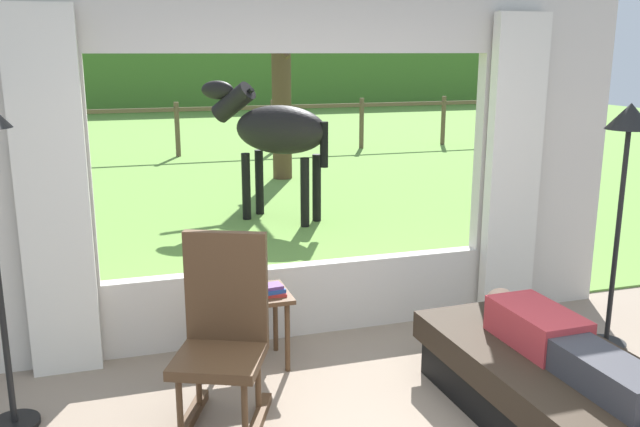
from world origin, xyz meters
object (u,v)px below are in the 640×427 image
object	(u,v)px
book_stack	(271,290)
horse	(275,131)
recliner_sofa	(548,386)
side_table	(257,306)
pasture_tree	(281,83)
potted_plant	(242,266)
rocking_chair	(223,334)
floor_lamp_right	(626,153)
reclining_person	(558,341)

from	to	relation	value
book_stack	horse	xyz separation A→B (m)	(1.00, 3.98, 0.60)
recliner_sofa	horse	bearing A→B (deg)	92.69
side_table	pasture_tree	size ratio (longest dim) A/B	0.14
potted_plant	horse	size ratio (longest dim) A/B	0.18
rocking_chair	horse	size ratio (longest dim) A/B	0.65
book_stack	pasture_tree	world-z (taller)	pasture_tree
potted_plant	floor_lamp_right	bearing A→B (deg)	-11.74
side_table	floor_lamp_right	bearing A→B (deg)	-10.79
side_table	book_stack	xyz separation A→B (m)	(0.09, -0.07, 0.13)
side_table	potted_plant	size ratio (longest dim) A/B	1.63
horse	rocking_chair	bearing A→B (deg)	-153.55
floor_lamp_right	book_stack	bearing A→B (deg)	170.31
recliner_sofa	book_stack	world-z (taller)	book_stack
rocking_chair	pasture_tree	xyz separation A→B (m)	(2.20, 7.33, 1.07)
floor_lamp_right	horse	bearing A→B (deg)	108.05
recliner_sofa	reclining_person	xyz separation A→B (m)	(0.00, -0.05, 0.30)
floor_lamp_right	potted_plant	bearing A→B (deg)	168.26
reclining_person	floor_lamp_right	xyz separation A→B (m)	(1.06, 0.80, 0.91)
reclining_person	floor_lamp_right	bearing A→B (deg)	35.69
floor_lamp_right	pasture_tree	size ratio (longest dim) A/B	0.49
reclining_person	potted_plant	distance (m)	2.05
pasture_tree	potted_plant	bearing A→B (deg)	-106.42
reclining_person	horse	world-z (taller)	horse
rocking_chair	recliner_sofa	bearing A→B (deg)	6.35
floor_lamp_right	recliner_sofa	bearing A→B (deg)	-144.59
rocking_chair	book_stack	distance (m)	0.74
reclining_person	book_stack	world-z (taller)	reclining_person
reclining_person	rocking_chair	xyz separation A→B (m)	(-1.80, 0.61, 0.02)
recliner_sofa	rocking_chair	size ratio (longest dim) A/B	1.54
side_table	floor_lamp_right	world-z (taller)	floor_lamp_right
side_table	horse	distance (m)	4.12
rocking_chair	pasture_tree	world-z (taller)	pasture_tree
floor_lamp_right	horse	xyz separation A→B (m)	(-1.43, 4.39, -0.28)
reclining_person	rocking_chair	size ratio (longest dim) A/B	1.28
recliner_sofa	reclining_person	distance (m)	0.31
potted_plant	book_stack	world-z (taller)	potted_plant
recliner_sofa	potted_plant	bearing A→B (deg)	138.58
potted_plant	rocking_chair	bearing A→B (deg)	-109.38
reclining_person	side_table	bearing A→B (deg)	137.29
recliner_sofa	horse	world-z (taller)	horse
potted_plant	floor_lamp_right	xyz separation A→B (m)	(2.60, -0.54, 0.73)
potted_plant	floor_lamp_right	world-z (taller)	floor_lamp_right
pasture_tree	recliner_sofa	bearing A→B (deg)	-92.94
rocking_chair	reclining_person	bearing A→B (deg)	4.91
recliner_sofa	book_stack	xyz separation A→B (m)	(-1.37, 1.16, 0.33)
recliner_sofa	pasture_tree	size ratio (longest dim) A/B	0.48
recliner_sofa	floor_lamp_right	xyz separation A→B (m)	(1.06, 0.75, 1.21)
rocking_chair	book_stack	world-z (taller)	rocking_chair
recliner_sofa	reclining_person	bearing A→B (deg)	-91.48
potted_plant	floor_lamp_right	distance (m)	2.75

